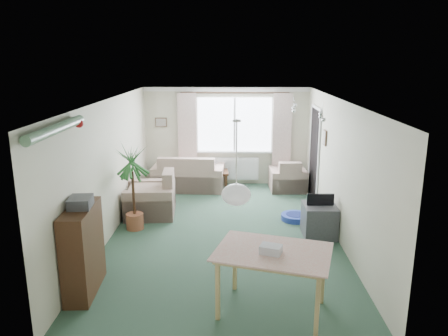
{
  "coord_description": "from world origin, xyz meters",
  "views": [
    {
      "loc": [
        0.15,
        -7.34,
        3.1
      ],
      "look_at": [
        0.0,
        0.3,
        1.15
      ],
      "focal_mm": 35.0,
      "sensor_mm": 36.0,
      "label": 1
    }
  ],
  "objects_px": {
    "bookshelf": "(83,250)",
    "dining_table": "(272,282)",
    "armchair_corner": "(288,175)",
    "coffee_table": "(208,180)",
    "tv_cube": "(319,220)",
    "sofa": "(188,172)",
    "houseplant": "(133,188)",
    "armchair_left": "(150,193)",
    "pet_bed": "(295,217)"
  },
  "relations": [
    {
      "from": "bookshelf",
      "to": "dining_table",
      "type": "distance_m",
      "value": 2.54
    },
    {
      "from": "armchair_corner",
      "to": "dining_table",
      "type": "height_order",
      "value": "dining_table"
    },
    {
      "from": "bookshelf",
      "to": "coffee_table",
      "type": "bearing_deg",
      "value": 70.91
    },
    {
      "from": "bookshelf",
      "to": "tv_cube",
      "type": "distance_m",
      "value": 4.07
    },
    {
      "from": "armchair_corner",
      "to": "coffee_table",
      "type": "xyz_separation_m",
      "value": [
        -1.92,
        0.02,
        -0.15
      ]
    },
    {
      "from": "bookshelf",
      "to": "dining_table",
      "type": "bearing_deg",
      "value": -12.79
    },
    {
      "from": "sofa",
      "to": "houseplant",
      "type": "bearing_deg",
      "value": 76.31
    },
    {
      "from": "coffee_table",
      "to": "bookshelf",
      "type": "xyz_separation_m",
      "value": [
        -1.39,
        -4.77,
        0.38
      ]
    },
    {
      "from": "armchair_left",
      "to": "tv_cube",
      "type": "distance_m",
      "value": 3.36
    },
    {
      "from": "coffee_table",
      "to": "houseplant",
      "type": "height_order",
      "value": "houseplant"
    },
    {
      "from": "houseplant",
      "to": "dining_table",
      "type": "relative_size",
      "value": 1.25
    },
    {
      "from": "tv_cube",
      "to": "bookshelf",
      "type": "bearing_deg",
      "value": -151.0
    },
    {
      "from": "armchair_corner",
      "to": "coffee_table",
      "type": "distance_m",
      "value": 1.93
    },
    {
      "from": "armchair_corner",
      "to": "dining_table",
      "type": "bearing_deg",
      "value": 78.92
    },
    {
      "from": "dining_table",
      "to": "bookshelf",
      "type": "bearing_deg",
      "value": 169.99
    },
    {
      "from": "armchair_left",
      "to": "bookshelf",
      "type": "relative_size",
      "value": 0.84
    },
    {
      "from": "bookshelf",
      "to": "pet_bed",
      "type": "xyz_separation_m",
      "value": [
        3.23,
        2.74,
        -0.54
      ]
    },
    {
      "from": "bookshelf",
      "to": "sofa",
      "type": "bearing_deg",
      "value": 76.08
    },
    {
      "from": "pet_bed",
      "to": "armchair_left",
      "type": "bearing_deg",
      "value": 175.09
    },
    {
      "from": "coffee_table",
      "to": "tv_cube",
      "type": "height_order",
      "value": "tv_cube"
    },
    {
      "from": "armchair_corner",
      "to": "armchair_left",
      "type": "distance_m",
      "value": 3.45
    },
    {
      "from": "coffee_table",
      "to": "tv_cube",
      "type": "bearing_deg",
      "value": -52.33
    },
    {
      "from": "tv_cube",
      "to": "dining_table",
      "type": "bearing_deg",
      "value": -113.67
    },
    {
      "from": "armchair_corner",
      "to": "sofa",
      "type": "bearing_deg",
      "value": -2.65
    },
    {
      "from": "armchair_left",
      "to": "armchair_corner",
      "type": "bearing_deg",
      "value": 116.28
    },
    {
      "from": "pet_bed",
      "to": "bookshelf",
      "type": "bearing_deg",
      "value": -139.66
    },
    {
      "from": "pet_bed",
      "to": "dining_table",
      "type": "bearing_deg",
      "value": -103.03
    },
    {
      "from": "armchair_left",
      "to": "tv_cube",
      "type": "height_order",
      "value": "armchair_left"
    },
    {
      "from": "coffee_table",
      "to": "dining_table",
      "type": "bearing_deg",
      "value": -78.09
    },
    {
      "from": "armchair_corner",
      "to": "pet_bed",
      "type": "relative_size",
      "value": 1.52
    },
    {
      "from": "armchair_left",
      "to": "tv_cube",
      "type": "bearing_deg",
      "value": 68.37
    },
    {
      "from": "tv_cube",
      "to": "houseplant",
      "type": "bearing_deg",
      "value": 175.73
    },
    {
      "from": "armchair_left",
      "to": "pet_bed",
      "type": "distance_m",
      "value": 2.93
    },
    {
      "from": "bookshelf",
      "to": "pet_bed",
      "type": "distance_m",
      "value": 4.27
    },
    {
      "from": "bookshelf",
      "to": "pet_bed",
      "type": "bearing_deg",
      "value": 37.55
    },
    {
      "from": "armchair_corner",
      "to": "coffee_table",
      "type": "relative_size",
      "value": 0.84
    },
    {
      "from": "sofa",
      "to": "bookshelf",
      "type": "height_order",
      "value": "bookshelf"
    },
    {
      "from": "coffee_table",
      "to": "bookshelf",
      "type": "distance_m",
      "value": 4.98
    },
    {
      "from": "houseplant",
      "to": "dining_table",
      "type": "xyz_separation_m",
      "value": [
        2.3,
        -2.66,
        -0.4
      ]
    },
    {
      "from": "armchair_corner",
      "to": "bookshelf",
      "type": "bearing_deg",
      "value": 52.98
    },
    {
      "from": "sofa",
      "to": "bookshelf",
      "type": "bearing_deg",
      "value": 81.54
    },
    {
      "from": "armchair_corner",
      "to": "tv_cube",
      "type": "distance_m",
      "value": 2.77
    },
    {
      "from": "armchair_left",
      "to": "dining_table",
      "type": "bearing_deg",
      "value": 27.9
    },
    {
      "from": "coffee_table",
      "to": "pet_bed",
      "type": "xyz_separation_m",
      "value": [
        1.83,
        -2.02,
        -0.17
      ]
    },
    {
      "from": "dining_table",
      "to": "tv_cube",
      "type": "relative_size",
      "value": 2.05
    },
    {
      "from": "coffee_table",
      "to": "bookshelf",
      "type": "relative_size",
      "value": 0.83
    },
    {
      "from": "armchair_corner",
      "to": "bookshelf",
      "type": "relative_size",
      "value": 0.7
    },
    {
      "from": "sofa",
      "to": "dining_table",
      "type": "height_order",
      "value": "sofa"
    },
    {
      "from": "houseplant",
      "to": "dining_table",
      "type": "bearing_deg",
      "value": -49.11
    },
    {
      "from": "sofa",
      "to": "armchair_corner",
      "type": "relative_size",
      "value": 2.02
    }
  ]
}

